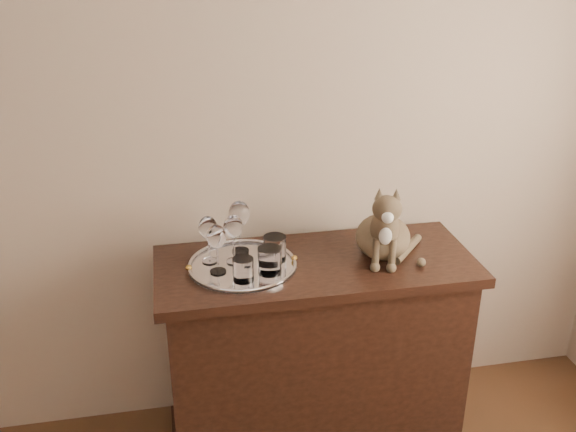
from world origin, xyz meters
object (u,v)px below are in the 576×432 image
object	(u,v)px
wine_glass_d	(234,239)
cat	(384,218)
tumbler_c	(275,248)
tumbler_b	(243,269)
wine_glass_a	(209,239)
tray	(242,266)
wine_glass_c	(217,249)
wine_glass_b	(240,227)
tumbler_a	(270,260)
sideboard	(314,355)

from	to	relation	value
wine_glass_d	cat	bearing A→B (deg)	-4.13
wine_glass_d	tumbler_c	xyz separation A→B (m)	(0.15, -0.01, -0.05)
tumbler_b	wine_glass_a	bearing A→B (deg)	123.08
tray	wine_glass_c	bearing A→B (deg)	-161.12
wine_glass_b	tumbler_b	size ratio (longest dim) A/B	2.48
wine_glass_a	wine_glass_d	size ratio (longest dim) A/B	0.96
tumbler_b	tumbler_c	bearing A→B (deg)	43.67
wine_glass_b	tumbler_b	distance (m)	0.23
tray	tumbler_c	distance (m)	0.14
wine_glass_b	wine_glass_d	size ratio (longest dim) A/B	1.10
cat	wine_glass_a	bearing A→B (deg)	-169.08
tumbler_a	cat	world-z (taller)	cat
wine_glass_c	tumbler_a	xyz separation A→B (m)	(0.18, -0.04, -0.04)
wine_glass_a	cat	size ratio (longest dim) A/B	0.58
wine_glass_b	wine_glass_c	size ratio (longest dim) A/B	1.12
sideboard	tumbler_a	size ratio (longest dim) A/B	12.29
wine_glass_a	wine_glass_b	distance (m)	0.14
wine_glass_a	tray	bearing A→B (deg)	-25.60
sideboard	cat	distance (m)	0.64
wine_glass_a	wine_glass_c	distance (m)	0.09
wine_glass_a	wine_glass_b	world-z (taller)	wine_glass_b
wine_glass_b	tumbler_b	world-z (taller)	wine_glass_b
wine_glass_c	tumbler_c	world-z (taller)	wine_glass_c
tumbler_c	wine_glass_c	bearing A→B (deg)	-166.34
sideboard	wine_glass_c	bearing A→B (deg)	-176.08
tumbler_a	tray	bearing A→B (deg)	142.07
tumbler_b	wine_glass_d	bearing A→B (deg)	96.48
tumbler_a	sideboard	bearing A→B (deg)	19.06
tray	sideboard	bearing A→B (deg)	-1.29
wine_glass_a	wine_glass_b	xyz separation A→B (m)	(0.12, 0.06, 0.01)
sideboard	tumbler_c	xyz separation A→B (m)	(-0.15, 0.03, 0.48)
wine_glass_b	cat	bearing A→B (deg)	-12.75
wine_glass_b	tumbler_c	bearing A→B (deg)	-38.09
wine_glass_a	wine_glass_c	size ratio (longest dim) A/B	0.98
tray	wine_glass_d	distance (m)	0.11
wine_glass_a	wine_glass_c	xyz separation A→B (m)	(0.02, -0.09, 0.00)
sideboard	tray	bearing A→B (deg)	178.71
wine_glass_a	cat	world-z (taller)	cat
wine_glass_d	tumbler_b	xyz separation A→B (m)	(0.02, -0.14, -0.05)
tumbler_a	wine_glass_a	bearing A→B (deg)	148.56
sideboard	wine_glass_d	xyz separation A→B (m)	(-0.30, 0.04, 0.53)
wine_glass_a	cat	distance (m)	0.65
sideboard	tumbler_a	xyz separation A→B (m)	(-0.19, -0.06, 0.48)
tumbler_b	wine_glass_b	bearing A→B (deg)	85.67
wine_glass_b	wine_glass_c	world-z (taller)	wine_glass_b
cat	wine_glass_c	bearing A→B (deg)	-161.37
tray	wine_glass_b	size ratio (longest dim) A/B	1.92
tumbler_a	cat	size ratio (longest dim) A/B	0.31
tray	wine_glass_a	bearing A→B (deg)	154.40
wine_glass_b	tumbler_a	distance (m)	0.21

